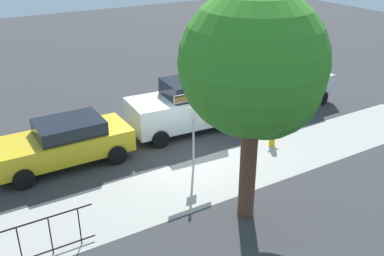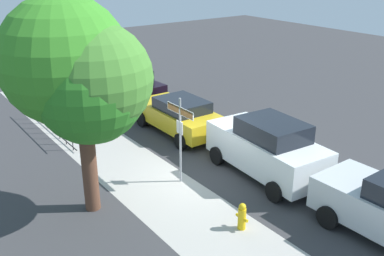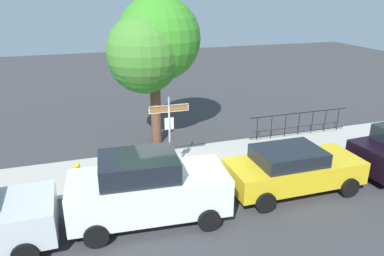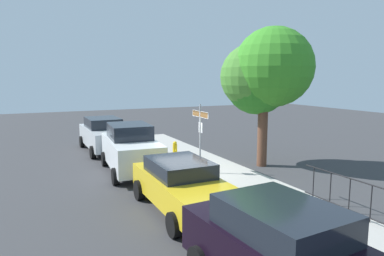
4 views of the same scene
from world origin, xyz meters
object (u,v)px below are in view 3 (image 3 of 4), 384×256
car_white (147,188)px  fire_hydrant (78,174)px  street_sign (169,123)px  shade_tree (151,48)px  car_yellow (293,169)px

car_white → fire_hydrant: car_white is taller
street_sign → shade_tree: size_ratio=0.47×
car_white → fire_hydrant: 3.38m
car_white → street_sign: bearing=67.0°
car_white → car_yellow: bearing=6.5°
fire_hydrant → shade_tree: bearing=41.4°
shade_tree → car_white: size_ratio=1.35×
street_sign → car_white: street_sign is taller
shade_tree → car_yellow: bearing=-57.6°
car_white → fire_hydrant: bearing=128.0°
shade_tree → car_white: bearing=-103.7°
car_white → fire_hydrant: (-1.86, 2.76, -0.61)m
street_sign → car_white: 3.02m
street_sign → car_yellow: (3.49, -2.35, -1.15)m
fire_hydrant → street_sign: bearing=-3.6°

